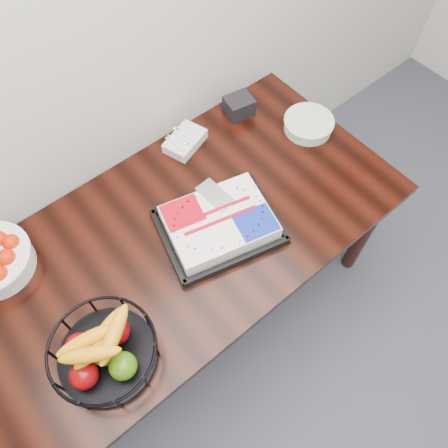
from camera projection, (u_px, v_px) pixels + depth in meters
table at (182, 245)px, 1.77m from camera, size 1.80×0.90×0.75m
cake_tray at (219, 224)px, 1.67m from camera, size 0.52×0.45×0.09m
fruit_basket at (104, 352)px, 1.39m from camera, size 0.35×0.35×0.18m
plate_stack at (308, 124)px, 1.95m from camera, size 0.22×0.22×0.05m
fork_bag at (185, 141)px, 1.90m from camera, size 0.21×0.17×0.05m
napkin_box at (239, 106)px, 1.99m from camera, size 0.14×0.13×0.09m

